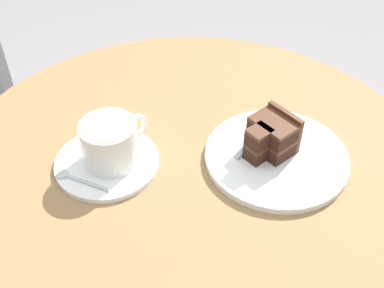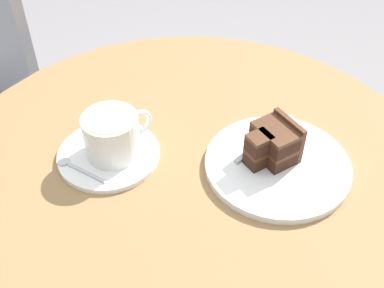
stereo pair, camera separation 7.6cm
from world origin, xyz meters
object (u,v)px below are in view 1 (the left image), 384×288
coffee_cup (110,142)px  cake_slice (271,136)px  napkin (275,148)px  saucer (107,163)px  cake_plate (276,157)px  fork (263,132)px  teaspoon (76,179)px

coffee_cup → cake_slice: 0.26m
coffee_cup → napkin: (0.21, -0.17, -0.04)m
saucer → cake_plate: (0.20, -0.19, 0.00)m
coffee_cup → fork: coffee_cup is taller
cake_slice → coffee_cup: bearing=138.9°
coffee_cup → saucer: bearing=156.2°
teaspoon → coffee_cup: bearing=-114.2°
teaspoon → cake_slice: 0.31m
fork → coffee_cup: bearing=141.5°
saucer → napkin: saucer is taller
teaspoon → fork: (0.29, -0.14, 0.00)m
teaspoon → cake_slice: bearing=-144.0°
fork → napkin: fork is taller
coffee_cup → cake_plate: (0.19, -0.18, -0.04)m
cake_slice → saucer: bearing=139.6°
cake_slice → fork: size_ratio=0.64×
coffee_cup → cake_plate: bearing=-43.7°
cake_plate → cake_slice: cake_slice is taller
cake_plate → coffee_cup: bearing=136.3°
fork → cake_slice: bearing=-134.4°
saucer → coffee_cup: size_ratio=1.39×
saucer → cake_slice: bearing=-40.4°
saucer → teaspoon: size_ratio=1.85×
saucer → teaspoon: bearing=-180.0°
coffee_cup → cake_plate: coffee_cup is taller
saucer → fork: fork is taller
cake_plate → napkin: bearing=38.9°
teaspoon → fork: bearing=-136.5°
napkin → saucer: bearing=142.1°
cake_plate → napkin: cake_plate is taller
saucer → coffee_cup: bearing=-23.8°
cake_slice → napkin: bearing=0.6°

